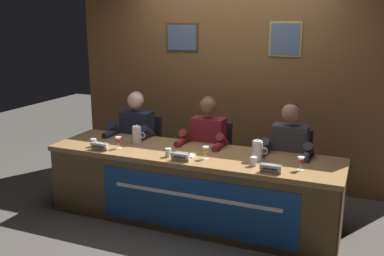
% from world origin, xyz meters
% --- Properties ---
extents(ground_plane, '(12.00, 12.00, 0.00)m').
position_xyz_m(ground_plane, '(0.00, 0.00, 0.00)').
color(ground_plane, '#4C4742').
extents(wall_back_panelled, '(4.18, 0.14, 2.60)m').
position_xyz_m(wall_back_panelled, '(-0.00, 1.30, 1.30)').
color(wall_back_panelled, brown).
rests_on(wall_back_panelled, ground_plane).
extents(conference_table, '(2.98, 0.80, 0.73)m').
position_xyz_m(conference_table, '(0.01, -0.11, 0.50)').
color(conference_table, olive).
rests_on(conference_table, ground_plane).
extents(chair_left, '(0.44, 0.44, 0.90)m').
position_xyz_m(chair_left, '(-0.89, 0.58, 0.43)').
color(chair_left, black).
rests_on(chair_left, ground_plane).
extents(panelist_left, '(0.51, 0.48, 1.22)m').
position_xyz_m(panelist_left, '(-0.89, 0.38, 0.71)').
color(panelist_left, black).
rests_on(panelist_left, ground_plane).
extents(nameplate_left, '(0.19, 0.06, 0.08)m').
position_xyz_m(nameplate_left, '(-0.90, -0.30, 0.77)').
color(nameplate_left, white).
rests_on(nameplate_left, conference_table).
extents(juice_glass_left, '(0.06, 0.06, 0.12)m').
position_xyz_m(juice_glass_left, '(-0.75, -0.18, 0.81)').
color(juice_glass_left, white).
rests_on(juice_glass_left, conference_table).
extents(water_cup_left, '(0.06, 0.06, 0.08)m').
position_xyz_m(water_cup_left, '(-1.03, -0.22, 0.77)').
color(water_cup_left, silver).
rests_on(water_cup_left, conference_table).
extents(chair_center, '(0.44, 0.44, 0.90)m').
position_xyz_m(chair_center, '(0.00, 0.58, 0.43)').
color(chair_center, black).
rests_on(chair_center, ground_plane).
extents(panelist_center, '(0.51, 0.48, 1.22)m').
position_xyz_m(panelist_center, '(0.00, 0.38, 0.71)').
color(panelist_center, black).
rests_on(panelist_center, ground_plane).
extents(nameplate_center, '(0.18, 0.06, 0.08)m').
position_xyz_m(nameplate_center, '(0.01, -0.30, 0.77)').
color(nameplate_center, white).
rests_on(nameplate_center, conference_table).
extents(juice_glass_center, '(0.06, 0.06, 0.12)m').
position_xyz_m(juice_glass_center, '(0.21, -0.16, 0.81)').
color(juice_glass_center, white).
rests_on(juice_glass_center, conference_table).
extents(water_cup_center, '(0.06, 0.06, 0.08)m').
position_xyz_m(water_cup_center, '(-0.15, -0.23, 0.77)').
color(water_cup_center, silver).
rests_on(water_cup_center, conference_table).
extents(chair_right, '(0.44, 0.44, 0.90)m').
position_xyz_m(chair_right, '(0.89, 0.58, 0.43)').
color(chair_right, black).
rests_on(chair_right, ground_plane).
extents(panelist_right, '(0.51, 0.48, 1.22)m').
position_xyz_m(panelist_right, '(0.89, 0.38, 0.71)').
color(panelist_right, black).
rests_on(panelist_right, ground_plane).
extents(nameplate_right, '(0.19, 0.06, 0.08)m').
position_xyz_m(nameplate_right, '(0.87, -0.30, 0.77)').
color(nameplate_right, white).
rests_on(nameplate_right, conference_table).
extents(juice_glass_right, '(0.06, 0.06, 0.12)m').
position_xyz_m(juice_glass_right, '(1.10, -0.14, 0.81)').
color(juice_glass_right, white).
rests_on(juice_glass_right, conference_table).
extents(water_cup_right, '(0.06, 0.06, 0.08)m').
position_xyz_m(water_cup_right, '(0.68, -0.18, 0.77)').
color(water_cup_right, silver).
rests_on(water_cup_right, conference_table).
extents(water_pitcher_left_side, '(0.15, 0.10, 0.21)m').
position_xyz_m(water_pitcher_left_side, '(-0.67, 0.06, 0.82)').
color(water_pitcher_left_side, silver).
rests_on(water_pitcher_left_side, conference_table).
extents(water_pitcher_right_side, '(0.15, 0.10, 0.21)m').
position_xyz_m(water_pitcher_right_side, '(0.67, 0.00, 0.82)').
color(water_pitcher_right_side, silver).
rests_on(water_pitcher_right_side, conference_table).
extents(document_stack_center, '(0.23, 0.18, 0.01)m').
position_xyz_m(document_stack_center, '(-0.03, -0.13, 0.73)').
color(document_stack_center, white).
rests_on(document_stack_center, conference_table).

